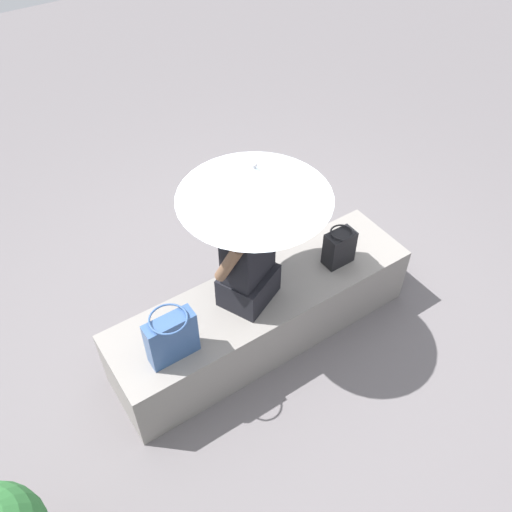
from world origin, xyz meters
TOP-DOWN VIEW (x-y plane):
  - ground_plane at (0.00, 0.00)m, footprint 14.00×14.00m
  - stone_bench at (0.00, 0.00)m, footprint 2.13×0.57m
  - person_seated at (-0.10, 0.02)m, footprint 0.51×0.40m
  - parasol at (-0.03, 0.06)m, footprint 0.89×0.89m
  - handbag_black at (0.58, -0.06)m, footprint 0.20×0.15m
  - tote_bag_canvas at (-0.71, -0.11)m, footprint 0.30×0.22m

SIDE VIEW (x-z plane):
  - ground_plane at x=0.00m, z-range 0.00..0.00m
  - stone_bench at x=0.00m, z-range 0.00..0.46m
  - handbag_black at x=0.58m, z-range 0.46..0.74m
  - tote_bag_canvas at x=-0.71m, z-range 0.46..0.80m
  - person_seated at x=-0.10m, z-range 0.40..1.30m
  - parasol at x=-0.03m, z-range 0.83..1.82m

